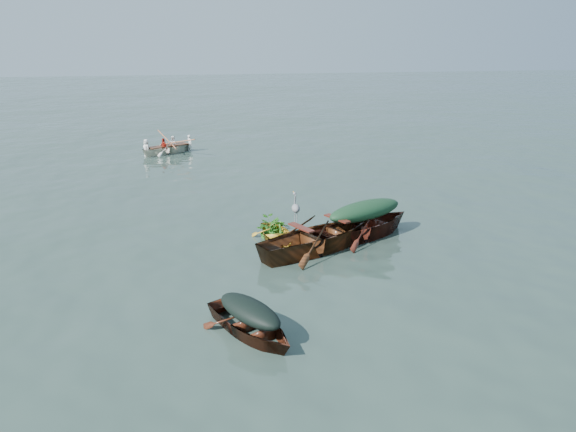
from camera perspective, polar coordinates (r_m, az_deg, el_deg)
name	(u,v)px	position (r m, az deg, el deg)	size (l,w,h in m)	color
ground	(328,244)	(15.57, 4.10, -2.86)	(140.00, 140.00, 0.00)	#2F423A
yellow_dinghy	(277,243)	(15.64, -1.11, -2.73)	(1.17, 2.71, 0.70)	gold
dark_covered_boat	(250,334)	(11.10, -3.86, -11.91)	(1.16, 3.13, 0.74)	#471F10
green_tarp_boat	(364,237)	(16.18, 7.72, -2.17)	(1.46, 4.70, 1.12)	#501C12
open_wooden_boat	(319,250)	(15.10, 3.18, -3.51)	(1.60, 5.13, 1.25)	#522B14
rowed_boat	(169,154)	(28.07, -11.98, 6.23)	(1.09, 3.63, 0.83)	white
dark_tarp_cover	(250,308)	(10.83, -3.92, -9.29)	(0.64, 1.72, 0.40)	black
green_tarp_cover	(365,210)	(15.92, 7.85, 0.60)	(0.80, 2.58, 0.52)	#193D22
thwart_benches	(319,228)	(14.88, 3.22, -1.21)	(0.96, 2.57, 0.04)	#4A1911
heron	(296,213)	(15.55, 0.80, 0.32)	(0.28, 0.40, 0.92)	gray
dinghy_weeds	(273,215)	(15.93, -1.51, 0.15)	(0.70, 0.90, 0.60)	#226D1C
rowers	(168,137)	(27.92, -12.09, 7.82)	(0.98, 2.54, 0.76)	white
oars	(169,145)	(27.98, -12.04, 7.12)	(2.60, 0.60, 0.06)	#9E5C3B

